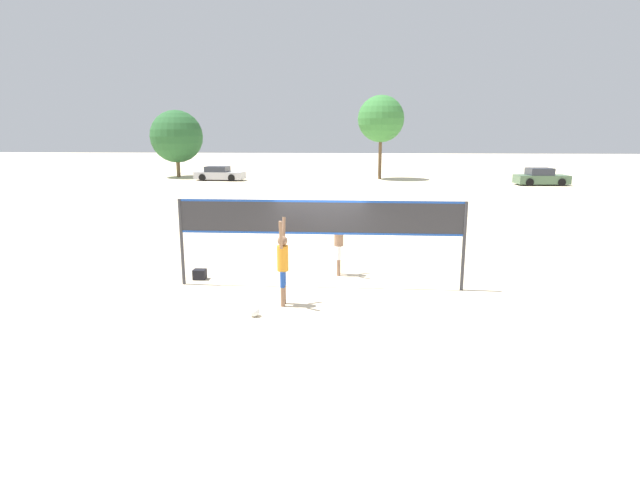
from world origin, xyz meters
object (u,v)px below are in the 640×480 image
at_px(volleyball, 254,312).
at_px(parked_car_near, 541,177).
at_px(parked_car_mid, 219,174).
at_px(tree_right_cluster, 177,137).
at_px(player_spiker, 283,260).
at_px(player_blocker, 339,237).
at_px(volleyball_net, 320,223).
at_px(tree_left_cluster, 381,119).
at_px(gear_bag, 200,274).

xyz_separation_m(volleyball, parked_car_near, (17.97, 32.44, 0.52)).
relative_size(volleyball, parked_car_near, 0.05).
relative_size(parked_car_mid, tree_right_cluster, 0.70).
bearing_deg(parked_car_mid, parked_car_near, -1.31).
distance_m(parked_car_near, tree_right_cluster, 34.00).
bearing_deg(tree_right_cluster, player_spiker, -66.80).
bearing_deg(player_blocker, volleyball_net, -20.61).
distance_m(player_blocker, tree_left_cluster, 33.95).
xyz_separation_m(player_spiker, volleyball, (-0.57, -0.86, -1.05)).
xyz_separation_m(parked_car_near, tree_left_cluster, (-13.34, 4.82, 4.97)).
xyz_separation_m(player_blocker, volleyball, (-1.86, -3.71, -1.08)).
xyz_separation_m(volleyball, tree_right_cluster, (-15.39, 38.09, 3.87)).
relative_size(player_spiker, parked_car_mid, 0.48).
bearing_deg(volleyball, player_blocker, 63.35).
bearing_deg(player_spiker, parked_car_near, -28.85).
bearing_deg(volleyball_net, tree_left_cluster, 84.68).
xyz_separation_m(gear_bag, tree_right_cluster, (-13.15, 35.14, 3.84)).
height_order(gear_bag, tree_left_cluster, tree_left_cluster).
height_order(volleyball, parked_car_mid, parked_car_mid).
bearing_deg(player_blocker, gear_bag, -79.46).
height_order(gear_bag, parked_car_near, parked_car_near).
bearing_deg(parked_car_mid, player_blocker, -65.10).
bearing_deg(tree_left_cluster, parked_car_mid, -170.76).
bearing_deg(tree_left_cluster, tree_right_cluster, 177.61).
relative_size(player_spiker, volleyball, 9.43).
xyz_separation_m(volleyball, tree_left_cluster, (4.63, 37.26, 5.49)).
height_order(volleyball_net, player_spiker, volleyball_net).
distance_m(player_spiker, tree_right_cluster, 40.61).
distance_m(volleyball, tree_left_cluster, 37.94).
bearing_deg(volleyball, parked_car_near, 61.02).
relative_size(gear_bag, parked_car_near, 0.08).
bearing_deg(parked_car_mid, volleyball, -69.97).
distance_m(gear_bag, parked_car_mid, 32.89).
distance_m(player_spiker, tree_left_cluster, 36.89).
height_order(player_spiker, gear_bag, player_spiker).
bearing_deg(parked_car_mid, gear_bag, -72.26).
distance_m(volleyball_net, gear_bag, 4.04).
bearing_deg(tree_left_cluster, player_blocker, -94.71).
relative_size(player_spiker, tree_right_cluster, 0.34).
bearing_deg(tree_left_cluster, volleyball_net, -95.32).
height_order(player_spiker, parked_car_near, player_spiker).
distance_m(tree_left_cluster, tree_right_cluster, 20.10).
relative_size(volleyball_net, gear_bag, 22.07).
bearing_deg(tree_right_cluster, player_blocker, -63.35).
bearing_deg(player_spiker, gear_bag, 53.38).
bearing_deg(gear_bag, parked_car_near, 55.58).
bearing_deg(player_spiker, player_blocker, -24.42).
relative_size(volleyball_net, tree_right_cluster, 1.21).
xyz_separation_m(volleyball_net, player_spiker, (-0.82, -1.58, -0.68)).
relative_size(volleyball, tree_right_cluster, 0.04).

